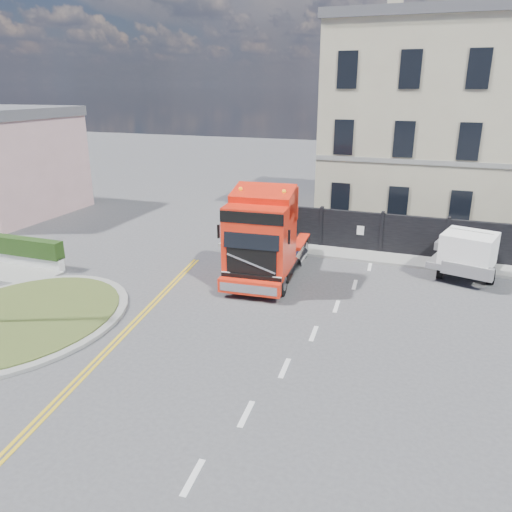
% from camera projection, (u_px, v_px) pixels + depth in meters
% --- Properties ---
extents(ground, '(120.00, 120.00, 0.00)m').
position_uv_depth(ground, '(237.00, 315.00, 18.01)').
color(ground, '#424244').
rests_on(ground, ground).
extents(traffic_island, '(6.80, 6.80, 0.17)m').
position_uv_depth(traffic_island, '(21.00, 319.00, 17.59)').
color(traffic_island, gray).
rests_on(traffic_island, ground).
extents(hoarding_fence, '(18.80, 0.25, 2.00)m').
position_uv_depth(hoarding_fence, '(436.00, 239.00, 23.56)').
color(hoarding_fence, black).
rests_on(hoarding_fence, ground).
extents(georgian_building, '(12.30, 10.30, 12.80)m').
position_uv_depth(georgian_building, '(439.00, 123.00, 28.85)').
color(georgian_building, '#BCB695').
rests_on(georgian_building, ground).
extents(pavement_far, '(20.00, 1.60, 0.12)m').
position_uv_depth(pavement_far, '(421.00, 262.00, 23.25)').
color(pavement_far, gray).
rests_on(pavement_far, ground).
extents(truck, '(2.92, 6.74, 3.94)m').
position_uv_depth(truck, '(264.00, 241.00, 20.71)').
color(truck, black).
rests_on(truck, ground).
extents(flatbed_pickup, '(3.24, 5.43, 2.10)m').
position_uv_depth(flatbed_pickup, '(467.00, 252.00, 21.36)').
color(flatbed_pickup, slate).
rests_on(flatbed_pickup, ground).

